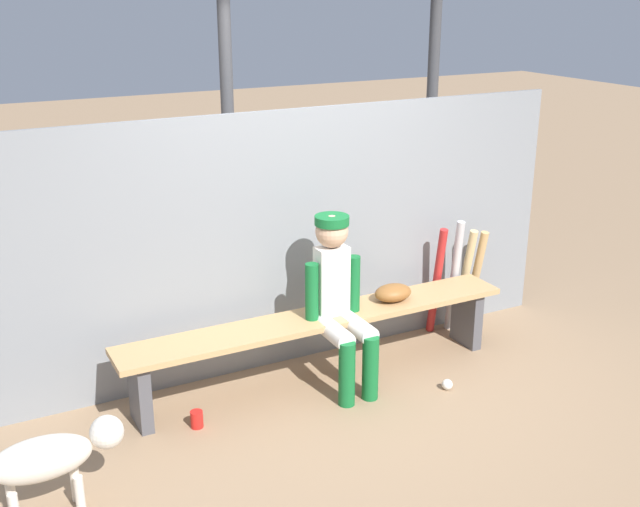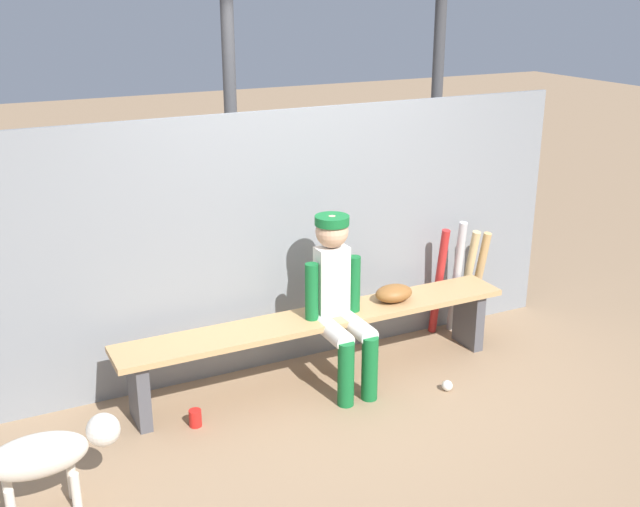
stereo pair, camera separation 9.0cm
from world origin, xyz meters
The scene contains 13 objects.
ground_plane centered at (0.00, 0.00, 0.00)m, with size 30.00×30.00×0.00m, color #937556.
chainlink_fence centered at (0.00, 0.39, 0.92)m, with size 4.32×0.03×1.84m, color gray.
dugout_bench centered at (0.00, 0.00, 0.39)m, with size 2.83×0.36×0.49m.
player_seated centered at (0.09, -0.12, 0.65)m, with size 0.41×0.55×1.19m.
baseball_glove centered at (0.59, 0.00, 0.55)m, with size 0.28×0.20×0.12m, color brown.
bat_aluminum_red centered at (1.15, 0.26, 0.44)m, with size 0.06×0.06×0.89m, color #B22323.
bat_aluminum_silver centered at (1.31, 0.24, 0.46)m, with size 0.06×0.06×0.93m, color #B7B7BC.
bat_wood_natural centered at (1.44, 0.27, 0.42)m, with size 0.06×0.06×0.84m, color tan.
bat_wood_tan centered at (1.53, 0.25, 0.41)m, with size 0.06×0.06×0.81m, color tan.
baseball centered at (0.71, -0.52, 0.04)m, with size 0.07×0.07×0.07m, color white.
cup_on_ground centered at (-0.97, -0.19, 0.06)m, with size 0.08×0.08×0.11m, color red.
cup_on_bench centered at (0.20, 0.00, 0.54)m, with size 0.08×0.08×0.11m, color red.
dog centered at (-1.88, -0.65, 0.34)m, with size 0.84×0.20×0.49m.
Camera 1 is at (-2.23, -4.30, 2.63)m, focal length 43.59 mm.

